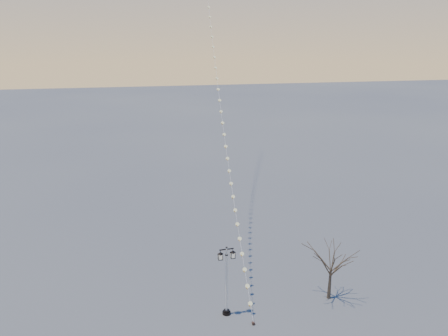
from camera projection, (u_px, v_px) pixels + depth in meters
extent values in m
plane|color=#515352|center=(246.00, 331.00, 27.26)|extent=(300.00, 300.00, 0.00)
cylinder|color=black|center=(226.00, 313.00, 28.95)|extent=(0.55, 0.55, 0.16)
cylinder|color=black|center=(226.00, 311.00, 28.91)|extent=(0.39, 0.39, 0.14)
cylinder|color=beige|center=(227.00, 279.00, 28.22)|extent=(0.13, 0.13, 4.64)
cylinder|color=black|center=(227.00, 255.00, 27.71)|extent=(0.20, 0.20, 0.06)
cube|color=black|center=(227.00, 249.00, 27.60)|extent=(0.94, 0.10, 0.06)
sphere|color=black|center=(227.00, 248.00, 27.57)|extent=(0.14, 0.14, 0.14)
pyramid|color=black|center=(220.00, 252.00, 27.54)|extent=(0.43, 0.43, 0.14)
cube|color=beige|center=(220.00, 256.00, 27.63)|extent=(0.26, 0.26, 0.34)
cube|color=black|center=(220.00, 259.00, 27.68)|extent=(0.30, 0.30, 0.04)
pyramid|color=black|center=(233.00, 251.00, 27.74)|extent=(0.43, 0.43, 0.14)
cube|color=beige|center=(233.00, 255.00, 27.83)|extent=(0.26, 0.26, 0.34)
cube|color=black|center=(233.00, 257.00, 27.89)|extent=(0.30, 0.30, 0.04)
cone|color=#3F3222|center=(330.00, 284.00, 30.42)|extent=(0.27, 0.27, 2.27)
cylinder|color=#2F1D15|center=(253.00, 323.00, 27.85)|extent=(0.20, 0.20, 0.20)
cylinder|color=black|center=(253.00, 323.00, 27.84)|extent=(0.03, 0.03, 0.25)
cone|color=orange|center=(215.00, 37.00, 43.02)|extent=(0.08, 0.08, 0.27)
cylinder|color=white|center=(254.00, 317.00, 27.71)|extent=(0.02, 0.02, 0.78)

